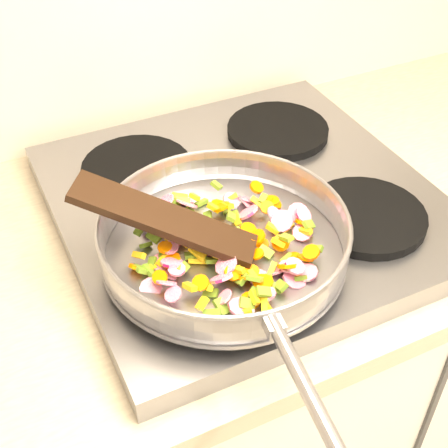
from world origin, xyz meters
name	(u,v)px	position (x,y,z in m)	size (l,w,h in m)	color
cooktop	(245,204)	(-0.70, 1.67, 0.92)	(0.60, 0.60, 0.04)	#939399
grate_fl	(204,271)	(-0.84, 1.52, 0.95)	(0.19, 0.19, 0.02)	black
grate_fr	(366,216)	(-0.56, 1.52, 0.95)	(0.19, 0.19, 0.02)	black
grate_bl	(137,168)	(-0.84, 1.81, 0.95)	(0.19, 0.19, 0.02)	black
grate_br	(278,130)	(-0.56, 1.81, 0.95)	(0.19, 0.19, 0.02)	black
saute_pan	(224,236)	(-0.80, 1.54, 0.99)	(0.40, 0.57, 0.06)	#9E9EA5
vegetable_heap	(229,245)	(-0.80, 1.53, 0.98)	(0.30, 0.28, 0.05)	#D7155C
wooden_spatula	(164,219)	(-0.88, 1.57, 1.02)	(0.26, 0.06, 0.01)	black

